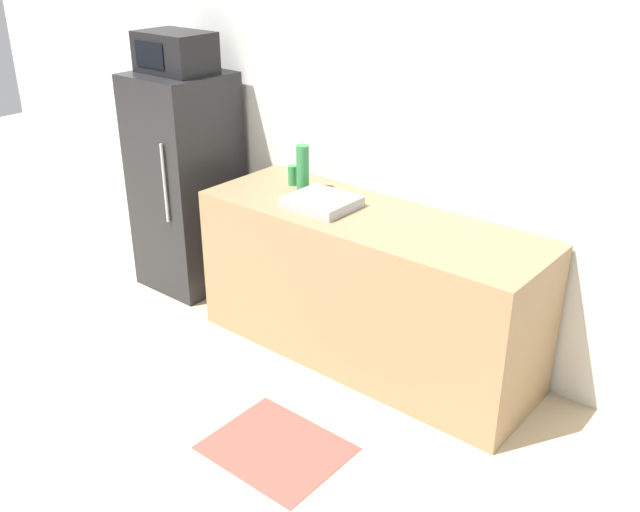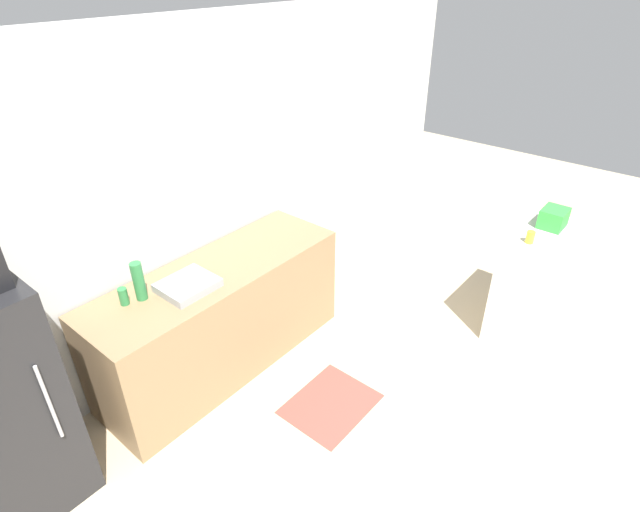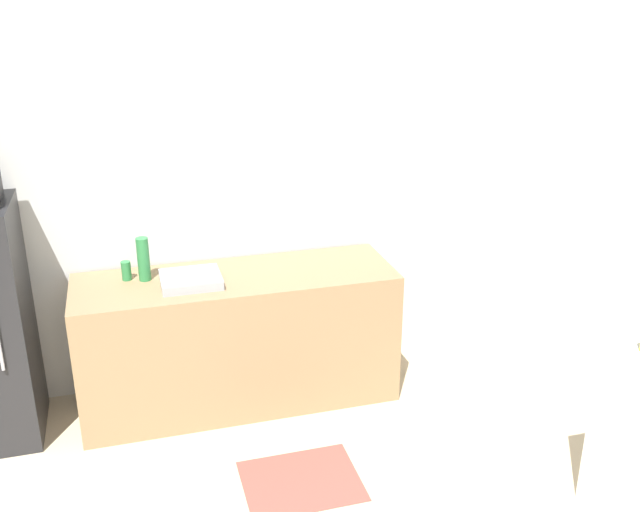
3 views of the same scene
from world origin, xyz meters
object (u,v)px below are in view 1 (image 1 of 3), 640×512
(microwave, at_px, (175,52))
(bottle_short, at_px, (293,175))
(refrigerator, at_px, (186,183))
(bottle_tall, at_px, (303,168))

(microwave, bearing_deg, bottle_short, 7.54)
(microwave, bearing_deg, refrigerator, 69.45)
(refrigerator, bearing_deg, bottle_short, 7.46)
(bottle_tall, relative_size, bottle_short, 2.27)
(microwave, xyz_separation_m, bottle_short, (0.89, 0.12, -0.66))
(refrigerator, xyz_separation_m, bottle_tall, (1.00, 0.08, 0.29))
(bottle_tall, bearing_deg, refrigerator, -175.26)
(bottle_tall, bearing_deg, microwave, -175.19)
(refrigerator, relative_size, bottle_tall, 5.35)
(refrigerator, distance_m, bottle_tall, 1.04)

